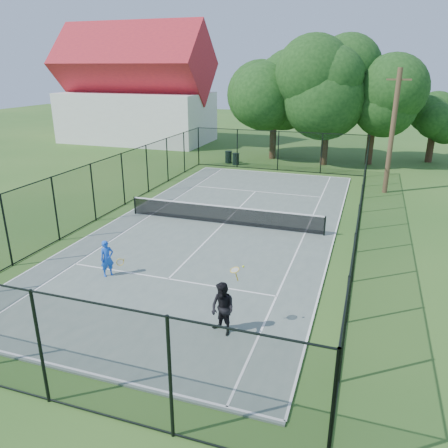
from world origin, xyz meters
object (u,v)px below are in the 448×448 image
(tennis_net, at_px, (223,214))
(player_black, at_px, (223,309))
(utility_pole, at_px, (392,132))
(player_blue, at_px, (107,258))
(trash_bin_right, at_px, (236,159))
(trash_bin_left, at_px, (228,157))

(tennis_net, relative_size, player_black, 4.79)
(utility_pole, height_order, player_black, utility_pole)
(utility_pole, bearing_deg, player_blue, -122.38)
(tennis_net, relative_size, utility_pole, 1.35)
(tennis_net, xyz_separation_m, trash_bin_right, (-3.65, 13.94, -0.10))
(tennis_net, height_order, utility_pole, utility_pole)
(player_black, bearing_deg, trash_bin_right, 106.24)
(utility_pole, bearing_deg, trash_bin_right, 156.62)
(trash_bin_left, height_order, player_blue, player_blue)
(player_blue, distance_m, player_black, 5.78)
(trash_bin_left, xyz_separation_m, player_black, (7.47, -23.46, 0.38))
(trash_bin_right, relative_size, player_black, 0.45)
(trash_bin_right, relative_size, player_blue, 0.67)
(tennis_net, distance_m, utility_pole, 12.32)
(trash_bin_left, height_order, trash_bin_right, trash_bin_left)
(trash_bin_right, height_order, player_blue, player_blue)
(player_blue, height_order, player_black, player_black)
(tennis_net, bearing_deg, utility_pole, 49.19)
(tennis_net, bearing_deg, trash_bin_left, 107.07)
(trash_bin_left, height_order, utility_pole, utility_pole)
(utility_pole, xyz_separation_m, player_black, (-4.72, -18.07, -2.93))
(tennis_net, bearing_deg, player_blue, -108.42)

